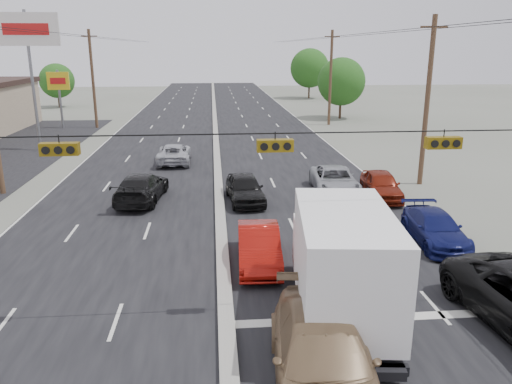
% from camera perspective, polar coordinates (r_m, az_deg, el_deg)
% --- Properties ---
extents(ground, '(200.00, 200.00, 0.00)m').
position_cam_1_polar(ground, '(16.18, -3.46, -14.08)').
color(ground, '#606356').
rests_on(ground, ground).
extents(road_surface, '(20.00, 160.00, 0.02)m').
position_cam_1_polar(road_surface, '(44.73, -4.59, 5.59)').
color(road_surface, black).
rests_on(road_surface, ground).
extents(center_median, '(0.50, 160.00, 0.20)m').
position_cam_1_polar(center_median, '(44.72, -4.59, 5.72)').
color(center_median, gray).
rests_on(center_median, ground).
extents(utility_pole_left_c, '(1.60, 0.30, 10.00)m').
position_cam_1_polar(utility_pole_left_c, '(55.44, -18.15, 12.21)').
color(utility_pole_left_c, '#422D1E').
rests_on(utility_pole_left_c, ground).
extents(utility_pole_right_b, '(1.60, 0.30, 10.00)m').
position_cam_1_polar(utility_pole_right_b, '(31.82, 18.98, 9.80)').
color(utility_pole_right_b, '#422D1E').
rests_on(utility_pole_right_b, ground).
extents(utility_pole_right_c, '(1.60, 0.30, 10.00)m').
position_cam_1_polar(utility_pole_right_c, '(55.56, 8.52, 12.82)').
color(utility_pole_right_c, '#422D1E').
rests_on(utility_pole_right_c, ground).
extents(traffic_signals, '(25.00, 0.30, 0.54)m').
position_cam_1_polar(traffic_signals, '(14.33, 1.79, 5.50)').
color(traffic_signals, black).
rests_on(traffic_signals, ground).
extents(pole_sign_billboard, '(5.00, 0.25, 11.00)m').
position_cam_1_polar(pole_sign_billboard, '(44.34, -24.69, 15.67)').
color(pole_sign_billboard, slate).
rests_on(pole_sign_billboard, ground).
extents(pole_sign_far, '(2.20, 0.25, 6.00)m').
position_cam_1_polar(pole_sign_far, '(56.36, -21.62, 11.23)').
color(pole_sign_far, slate).
rests_on(pole_sign_far, ground).
extents(tree_left_far, '(4.80, 4.80, 6.12)m').
position_cam_1_polar(tree_left_far, '(77.24, -21.80, 11.72)').
color(tree_left_far, '#382619').
rests_on(tree_left_far, ground).
extents(tree_right_mid, '(5.60, 5.60, 7.14)m').
position_cam_1_polar(tree_right_mid, '(61.05, 9.73, 12.33)').
color(tree_right_mid, '#382619').
rests_on(tree_right_mid, ground).
extents(tree_right_far, '(6.40, 6.40, 8.16)m').
position_cam_1_polar(tree_right_far, '(85.61, 6.15, 13.90)').
color(tree_right_far, '#382619').
rests_on(tree_right_far, ground).
extents(box_truck, '(3.32, 7.51, 3.69)m').
position_cam_1_polar(box_truck, '(15.41, 9.64, -8.00)').
color(box_truck, black).
rests_on(box_truck, ground).
extents(tan_sedan, '(3.10, 6.37, 1.79)m').
position_cam_1_polar(tan_sedan, '(12.86, 7.68, -18.31)').
color(tan_sedan, brown).
rests_on(tan_sedan, ground).
extents(red_sedan, '(1.76, 4.59, 1.49)m').
position_cam_1_polar(red_sedan, '(19.41, 0.32, -6.25)').
color(red_sedan, '#910F08').
rests_on(red_sedan, ground).
extents(queue_car_a, '(2.22, 4.66, 1.54)m').
position_cam_1_polar(queue_car_a, '(27.18, -1.28, 0.39)').
color(queue_car_a, black).
rests_on(queue_car_a, ground).
extents(queue_car_b, '(1.78, 4.07, 1.30)m').
position_cam_1_polar(queue_car_b, '(24.41, 11.87, -2.09)').
color(queue_car_b, silver).
rests_on(queue_car_b, ground).
extents(queue_car_c, '(2.81, 5.47, 1.48)m').
position_cam_1_polar(queue_car_c, '(29.26, 8.96, 1.28)').
color(queue_car_c, '#93959A').
rests_on(queue_car_c, ground).
extents(queue_car_d, '(2.14, 4.75, 1.35)m').
position_cam_1_polar(queue_car_d, '(22.81, 19.78, -3.95)').
color(queue_car_d, '#0F144D').
rests_on(queue_car_d, ground).
extents(queue_car_e, '(2.22, 4.63, 1.53)m').
position_cam_1_polar(queue_car_e, '(28.75, 14.11, 0.77)').
color(queue_car_e, maroon).
rests_on(queue_car_e, ground).
extents(oncoming_near, '(2.77, 5.57, 1.56)m').
position_cam_1_polar(oncoming_near, '(28.07, -12.95, 0.51)').
color(oncoming_near, black).
rests_on(oncoming_near, ground).
extents(oncoming_far, '(2.43, 5.12, 1.41)m').
position_cam_1_polar(oncoming_far, '(37.11, -9.36, 4.36)').
color(oncoming_far, '#AAACB2').
rests_on(oncoming_far, ground).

